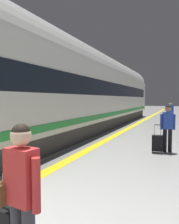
{
  "coord_description": "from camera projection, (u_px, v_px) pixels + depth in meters",
  "views": [
    {
      "loc": [
        2.15,
        -1.03,
        1.91
      ],
      "look_at": [
        -1.09,
        6.43,
        1.42
      ],
      "focal_mm": 34.75,
      "sensor_mm": 36.0,
      "label": 1
    }
  ],
  "objects": [
    {
      "name": "traveller_foreground",
      "position": [
        21.0,
        190.0,
        2.25
      ],
      "size": [
        0.54,
        0.29,
        1.66
      ],
      "color": "#383842",
      "rests_on": "ground"
    },
    {
      "name": "suitcase_near",
      "position": [
        157.0,
        143.0,
        7.71
      ],
      "size": [
        0.4,
        0.27,
        1.01
      ],
      "color": "black",
      "rests_on": "ground"
    },
    {
      "name": "high_speed_train",
      "position": [
        59.0,
        86.0,
        10.3
      ],
      "size": [
        2.94,
        33.5,
        4.97
      ],
      "color": "#38383D",
      "rests_on": "ground"
    },
    {
      "name": "passenger_mid",
      "position": [
        170.0,
        111.0,
        16.62
      ],
      "size": [
        0.52,
        0.28,
        1.7
      ],
      "color": "#383842",
      "rests_on": "ground"
    },
    {
      "name": "duffel_bag_mid",
      "position": [
        165.0,
        122.0,
        16.7
      ],
      "size": [
        0.44,
        0.26,
        0.36
      ],
      "color": "black",
      "rests_on": "ground"
    },
    {
      "name": "tactile_edge_band",
      "position": [
        109.0,
        134.0,
        11.66
      ],
      "size": [
        0.7,
        80.0,
        0.01
      ],
      "primitive_type": "cube",
      "color": "slate",
      "rests_on": "ground"
    },
    {
      "name": "passenger_near",
      "position": [
        168.0,
        125.0,
        7.76
      ],
      "size": [
        0.51,
        0.28,
        1.69
      ],
      "color": "black",
      "rests_on": "ground"
    },
    {
      "name": "safety_line_strip",
      "position": [
        116.0,
        135.0,
        11.51
      ],
      "size": [
        0.36,
        80.0,
        0.01
      ],
      "primitive_type": "cube",
      "color": "yellow",
      "rests_on": "ground"
    }
  ]
}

